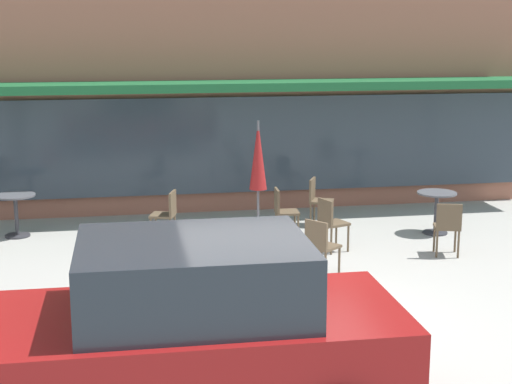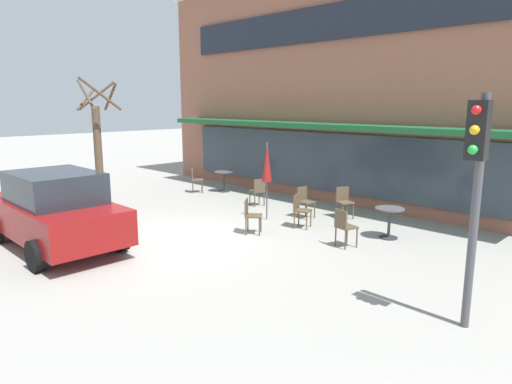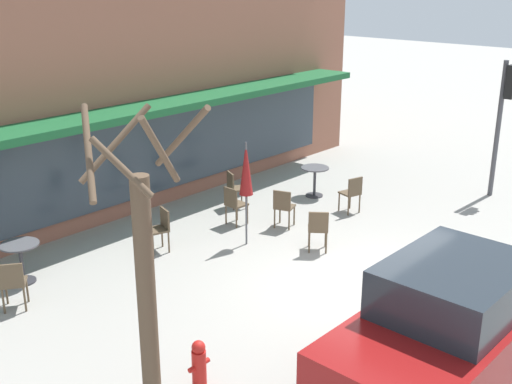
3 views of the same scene
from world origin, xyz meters
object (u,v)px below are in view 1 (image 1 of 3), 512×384
at_px(cafe_table_streetside, 436,206).
at_px(patio_umbrella_green_folded, 258,157).
at_px(cafe_chair_1, 320,244).
at_px(cafe_chair_4, 167,212).
at_px(cafe_table_near_wall, 16,208).
at_px(cafe_chair_3, 318,198).
at_px(cafe_chair_2, 448,225).
at_px(parked_sedan, 183,332).
at_px(cafe_chair_6, 330,221).
at_px(cafe_chair_0, 283,209).

relative_size(cafe_table_streetside, patio_umbrella_green_folded, 0.35).
relative_size(cafe_chair_1, cafe_chair_4, 1.00).
bearing_deg(cafe_table_near_wall, cafe_chair_3, -1.79).
height_order(cafe_chair_2, parked_sedan, parked_sedan).
bearing_deg(cafe_chair_3, cafe_table_near_wall, 178.21).
bearing_deg(cafe_chair_3, cafe_table_streetside, -25.57).
height_order(cafe_table_near_wall, cafe_chair_6, cafe_chair_6).
height_order(cafe_table_near_wall, cafe_chair_4, cafe_chair_4).
relative_size(cafe_table_streetside, cafe_chair_0, 0.85).
relative_size(patio_umbrella_green_folded, cafe_chair_2, 2.47).
distance_m(cafe_table_streetside, cafe_chair_4, 4.79).
bearing_deg(parked_sedan, cafe_chair_4, 87.69).
distance_m(cafe_chair_2, cafe_chair_4, 4.71).
bearing_deg(cafe_chair_2, cafe_chair_3, 124.22).
distance_m(cafe_table_streetside, cafe_chair_1, 3.41).
xyz_separation_m(cafe_chair_0, cafe_chair_4, (-2.01, 0.14, 0.00)).
distance_m(cafe_chair_6, parked_sedan, 5.99).
xyz_separation_m(cafe_table_near_wall, cafe_chair_3, (5.44, -0.17, 0.01)).
xyz_separation_m(cafe_table_near_wall, cafe_chair_2, (7.00, -2.47, 0.01)).
bearing_deg(cafe_chair_2, parked_sedan, -135.07).
bearing_deg(cafe_chair_6, cafe_chair_3, 82.51).
relative_size(cafe_table_streetside, cafe_chair_1, 0.85).
distance_m(cafe_table_streetside, cafe_chair_6, 2.30).
bearing_deg(cafe_chair_2, cafe_chair_0, 147.44).
relative_size(cafe_chair_2, parked_sedan, 0.21).
relative_size(cafe_table_near_wall, cafe_chair_0, 0.85).
distance_m(cafe_chair_0, cafe_chair_3, 1.13).
height_order(cafe_table_streetside, cafe_chair_4, cafe_chair_4).
height_order(patio_umbrella_green_folded, cafe_chair_1, patio_umbrella_green_folded).
distance_m(cafe_chair_2, cafe_chair_6, 1.89).
relative_size(cafe_chair_4, cafe_chair_6, 1.00).
xyz_separation_m(cafe_chair_1, cafe_chair_3, (0.74, 3.03, 0.00)).
bearing_deg(cafe_chair_6, cafe_chair_4, 157.83).
xyz_separation_m(cafe_chair_3, cafe_chair_4, (-2.84, -0.64, 0.00)).
relative_size(cafe_chair_4, parked_sedan, 0.21).
xyz_separation_m(cafe_chair_0, cafe_chair_3, (0.83, 0.77, 0.00)).
bearing_deg(cafe_chair_3, cafe_chair_1, -103.75).
height_order(cafe_chair_0, cafe_chair_2, same).
bearing_deg(cafe_chair_3, cafe_chair_0, -136.92).
relative_size(cafe_table_streetside, cafe_chair_3, 0.85).
bearing_deg(cafe_chair_1, parked_sedan, -120.96).
bearing_deg(cafe_chair_4, parked_sedan, -92.31).
bearing_deg(cafe_chair_6, cafe_chair_0, 123.05).
xyz_separation_m(cafe_table_streetside, cafe_chair_2, (-0.38, -1.37, 0.01)).
distance_m(cafe_chair_3, parked_sedan, 7.61).
relative_size(cafe_table_near_wall, cafe_chair_3, 0.85).
relative_size(cafe_table_near_wall, parked_sedan, 0.18).
bearing_deg(cafe_chair_0, cafe_table_near_wall, 168.43).
relative_size(cafe_chair_1, cafe_chair_2, 1.00).
distance_m(cafe_chair_1, parked_sedan, 4.58).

